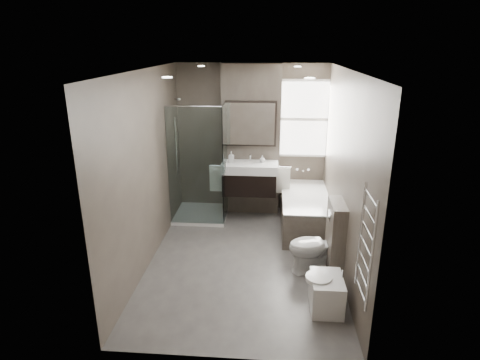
# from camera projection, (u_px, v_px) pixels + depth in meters

# --- Properties ---
(room) EXTENTS (2.70, 3.90, 2.70)m
(room) POSITION_uv_depth(u_px,v_px,m) (244.00, 172.00, 5.27)
(room) COLOR #56524F
(room) RESTS_ON ground
(vanity_pier) EXTENTS (1.00, 0.25, 2.60)m
(vanity_pier) POSITION_uv_depth(u_px,v_px,m) (251.00, 141.00, 6.95)
(vanity_pier) COLOR #524A41
(vanity_pier) RESTS_ON ground
(vanity) EXTENTS (0.95, 0.47, 0.66)m
(vanity) POSITION_uv_depth(u_px,v_px,m) (250.00, 178.00, 6.80)
(vanity) COLOR black
(vanity) RESTS_ON vanity_pier
(mirror_cabinet) EXTENTS (0.86, 0.08, 0.76)m
(mirror_cabinet) POSITION_uv_depth(u_px,v_px,m) (251.00, 124.00, 6.69)
(mirror_cabinet) COLOR black
(mirror_cabinet) RESTS_ON vanity_pier
(towel_left) EXTENTS (0.24, 0.06, 0.44)m
(towel_left) POSITION_uv_depth(u_px,v_px,m) (217.00, 178.00, 6.83)
(towel_left) COLOR silver
(towel_left) RESTS_ON vanity_pier
(towel_right) EXTENTS (0.24, 0.06, 0.44)m
(towel_right) POSITION_uv_depth(u_px,v_px,m) (283.00, 180.00, 6.75)
(towel_right) COLOR silver
(towel_right) RESTS_ON vanity_pier
(shower_enclosure) EXTENTS (0.90, 0.90, 2.00)m
(shower_enclosure) POSITION_uv_depth(u_px,v_px,m) (206.00, 192.00, 6.86)
(shower_enclosure) COLOR white
(shower_enclosure) RESTS_ON ground
(bathtub) EXTENTS (0.75, 1.60, 0.57)m
(bathtub) POSITION_uv_depth(u_px,v_px,m) (305.00, 210.00, 6.56)
(bathtub) COLOR #524A41
(bathtub) RESTS_ON ground
(window) EXTENTS (0.98, 0.06, 1.33)m
(window) POSITION_uv_depth(u_px,v_px,m) (304.00, 119.00, 6.85)
(window) COLOR white
(window) RESTS_ON room
(toilet) EXTENTS (0.79, 0.55, 0.73)m
(toilet) POSITION_uv_depth(u_px,v_px,m) (316.00, 246.00, 5.30)
(toilet) COLOR white
(toilet) RESTS_ON ground
(cistern_box) EXTENTS (0.19, 0.55, 1.00)m
(cistern_box) POSITION_uv_depth(u_px,v_px,m) (335.00, 238.00, 5.21)
(cistern_box) COLOR #524A41
(cistern_box) RESTS_ON ground
(bidet) EXTENTS (0.43, 0.50, 0.52)m
(bidet) POSITION_uv_depth(u_px,v_px,m) (326.00, 292.00, 4.58)
(bidet) COLOR white
(bidet) RESTS_ON ground
(towel_radiator) EXTENTS (0.03, 0.49, 1.10)m
(towel_radiator) POSITION_uv_depth(u_px,v_px,m) (366.00, 246.00, 3.73)
(towel_radiator) COLOR silver
(towel_radiator) RESTS_ON room
(soap_bottle_a) EXTENTS (0.09, 0.09, 0.19)m
(soap_bottle_a) POSITION_uv_depth(u_px,v_px,m) (231.00, 157.00, 6.72)
(soap_bottle_a) COLOR white
(soap_bottle_a) RESTS_ON vanity
(soap_bottle_b) EXTENTS (0.09, 0.09, 0.12)m
(soap_bottle_b) POSITION_uv_depth(u_px,v_px,m) (262.00, 159.00, 6.75)
(soap_bottle_b) COLOR white
(soap_bottle_b) RESTS_ON vanity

